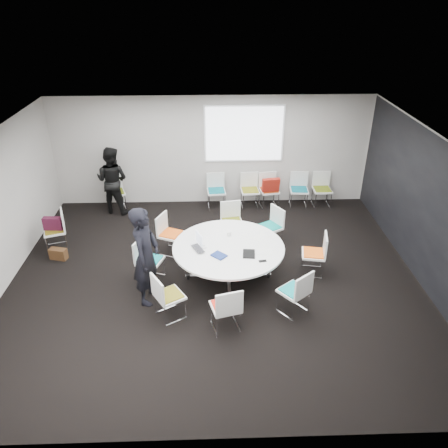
{
  "coord_description": "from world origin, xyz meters",
  "views": [
    {
      "loc": [
        -0.04,
        -7.07,
        5.13
      ],
      "look_at": [
        0.2,
        0.4,
        1.0
      ],
      "focal_mm": 35.0,
      "sensor_mm": 36.0,
      "label": 1
    }
  ],
  "objects_px": {
    "chair_back_a": "(216,197)",
    "chair_back_e": "(321,196)",
    "chair_back_b": "(250,197)",
    "chair_spare_left": "(57,237)",
    "chair_ring_c": "(232,229)",
    "chair_ring_a": "(313,261)",
    "chair_ring_g": "(226,315)",
    "person_back": "(112,180)",
    "maroon_bag": "(53,223)",
    "person_main": "(146,256)",
    "chair_ring_h": "(294,299)",
    "chair_back_d": "(298,196)",
    "chair_back_c": "(269,196)",
    "chair_ring_d": "(171,241)",
    "laptop": "(200,248)",
    "brown_bag": "(58,254)",
    "chair_ring_b": "(270,234)",
    "chair_person_back": "(116,198)",
    "cup": "(229,234)",
    "chair_ring_f": "(169,304)",
    "conference_table": "(228,255)",
    "chair_ring_e": "(150,268)"
  },
  "relations": [
    {
      "from": "chair_back_a",
      "to": "chair_back_e",
      "type": "distance_m",
      "value": 2.75
    },
    {
      "from": "chair_back_a",
      "to": "chair_back_b",
      "type": "bearing_deg",
      "value": 175.8
    },
    {
      "from": "chair_spare_left",
      "to": "chair_ring_c",
      "type": "bearing_deg",
      "value": -105.64
    },
    {
      "from": "chair_ring_a",
      "to": "chair_back_b",
      "type": "relative_size",
      "value": 1.0
    },
    {
      "from": "chair_ring_g",
      "to": "person_back",
      "type": "xyz_separation_m",
      "value": [
        -2.66,
        4.44,
        0.58
      ]
    },
    {
      "from": "chair_back_b",
      "to": "chair_back_e",
      "type": "distance_m",
      "value": 1.88
    },
    {
      "from": "maroon_bag",
      "to": "chair_back_a",
      "type": "bearing_deg",
      "value": 28.62
    },
    {
      "from": "chair_spare_left",
      "to": "person_main",
      "type": "relative_size",
      "value": 0.47
    },
    {
      "from": "chair_ring_h",
      "to": "chair_back_d",
      "type": "height_order",
      "value": "same"
    },
    {
      "from": "chair_ring_h",
      "to": "maroon_bag",
      "type": "height_order",
      "value": "chair_ring_h"
    },
    {
      "from": "chair_back_a",
      "to": "chair_back_b",
      "type": "distance_m",
      "value": 0.87
    },
    {
      "from": "chair_back_a",
      "to": "chair_back_c",
      "type": "distance_m",
      "value": 1.36
    },
    {
      "from": "chair_ring_d",
      "to": "laptop",
      "type": "relative_size",
      "value": 2.51
    },
    {
      "from": "chair_back_a",
      "to": "person_back",
      "type": "relative_size",
      "value": 0.52
    },
    {
      "from": "chair_ring_a",
      "to": "brown_bag",
      "type": "height_order",
      "value": "chair_ring_a"
    },
    {
      "from": "chair_ring_b",
      "to": "chair_spare_left",
      "type": "relative_size",
      "value": 1.0
    },
    {
      "from": "chair_person_back",
      "to": "chair_back_a",
      "type": "bearing_deg",
      "value": 160.57
    },
    {
      "from": "chair_ring_h",
      "to": "laptop",
      "type": "relative_size",
      "value": 2.51
    },
    {
      "from": "chair_back_b",
      "to": "person_main",
      "type": "xyz_separation_m",
      "value": [
        -2.17,
        -3.77,
        0.66
      ]
    },
    {
      "from": "chair_back_d",
      "to": "cup",
      "type": "xyz_separation_m",
      "value": [
        -1.94,
        -2.76,
        0.5
      ]
    },
    {
      "from": "chair_ring_f",
      "to": "laptop",
      "type": "bearing_deg",
      "value": 121.18
    },
    {
      "from": "chair_ring_d",
      "to": "maroon_bag",
      "type": "xyz_separation_m",
      "value": [
        -2.52,
        0.25,
        0.34
      ]
    },
    {
      "from": "chair_back_b",
      "to": "chair_back_e",
      "type": "bearing_deg",
      "value": 176.47
    },
    {
      "from": "conference_table",
      "to": "chair_ring_g",
      "type": "distance_m",
      "value": 1.47
    },
    {
      "from": "chair_ring_d",
      "to": "chair_person_back",
      "type": "bearing_deg",
      "value": -120.6
    },
    {
      "from": "person_main",
      "to": "person_back",
      "type": "height_order",
      "value": "person_main"
    },
    {
      "from": "chair_ring_c",
      "to": "chair_back_a",
      "type": "distance_m",
      "value": 1.71
    },
    {
      "from": "chair_back_e",
      "to": "person_main",
      "type": "bearing_deg",
      "value": 42.29
    },
    {
      "from": "chair_ring_c",
      "to": "chair_back_b",
      "type": "xyz_separation_m",
      "value": [
        0.54,
        1.68,
        0.0
      ]
    },
    {
      "from": "chair_ring_c",
      "to": "chair_ring_e",
      "type": "distance_m",
      "value": 2.24
    },
    {
      "from": "chair_ring_g",
      "to": "maroon_bag",
      "type": "bearing_deg",
      "value": 128.45
    },
    {
      "from": "chair_person_back",
      "to": "chair_back_e",
      "type": "bearing_deg",
      "value": 160.64
    },
    {
      "from": "chair_ring_f",
      "to": "cup",
      "type": "bearing_deg",
      "value": 112.5
    },
    {
      "from": "chair_ring_d",
      "to": "chair_back_c",
      "type": "bearing_deg",
      "value": 156.05
    },
    {
      "from": "chair_back_c",
      "to": "chair_ring_e",
      "type": "bearing_deg",
      "value": 40.04
    },
    {
      "from": "person_back",
      "to": "chair_person_back",
      "type": "bearing_deg",
      "value": -70.73
    },
    {
      "from": "chair_ring_c",
      "to": "chair_ring_e",
      "type": "relative_size",
      "value": 1.0
    },
    {
      "from": "chair_ring_e",
      "to": "chair_back_d",
      "type": "xyz_separation_m",
      "value": [
        3.49,
        3.17,
        0.0
      ]
    },
    {
      "from": "chair_spare_left",
      "to": "chair_back_a",
      "type": "bearing_deg",
      "value": -80.65
    },
    {
      "from": "person_main",
      "to": "laptop",
      "type": "height_order",
      "value": "person_main"
    },
    {
      "from": "chair_ring_e",
      "to": "laptop",
      "type": "bearing_deg",
      "value": 106.15
    },
    {
      "from": "chair_back_e",
      "to": "chair_ring_c",
      "type": "bearing_deg",
      "value": 34.06
    },
    {
      "from": "chair_ring_c",
      "to": "person_main",
      "type": "relative_size",
      "value": 0.47
    },
    {
      "from": "chair_ring_h",
      "to": "chair_back_b",
      "type": "relative_size",
      "value": 1.0
    },
    {
      "from": "chair_ring_g",
      "to": "chair_spare_left",
      "type": "distance_m",
      "value": 4.49
    },
    {
      "from": "chair_spare_left",
      "to": "chair_person_back",
      "type": "bearing_deg",
      "value": -45.21
    },
    {
      "from": "chair_ring_g",
      "to": "chair_back_a",
      "type": "height_order",
      "value": "same"
    },
    {
      "from": "person_back",
      "to": "chair_ring_b",
      "type": "bearing_deg",
      "value": 172.05
    },
    {
      "from": "chair_back_a",
      "to": "chair_back_b",
      "type": "xyz_separation_m",
      "value": [
        0.87,
        0.0,
        0.0
      ]
    },
    {
      "from": "chair_back_d",
      "to": "laptop",
      "type": "xyz_separation_m",
      "value": [
        -2.5,
        -3.24,
        0.47
      ]
    }
  ]
}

